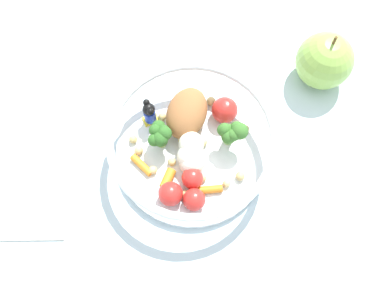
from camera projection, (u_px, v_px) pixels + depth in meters
ground_plane at (203, 147)px, 0.55m from camera, size 2.40×2.40×0.00m
food_container at (192, 143)px, 0.52m from camera, size 0.20×0.20×0.06m
loose_apple at (324, 61)px, 0.56m from camera, size 0.07×0.07×0.09m
folded_napkin at (11, 184)px, 0.53m from camera, size 0.16×0.16×0.01m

